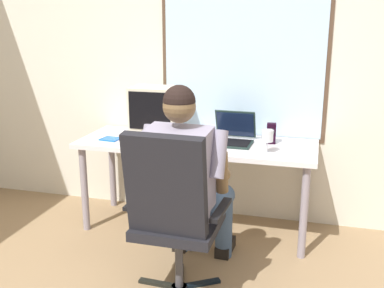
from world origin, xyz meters
name	(u,v)px	position (x,y,z in m)	size (l,w,h in m)	color
wall_rear	(237,55)	(0.00, 2.12, 1.36)	(4.87, 0.08, 2.72)	silver
desk	(196,151)	(-0.23, 1.73, 0.64)	(1.82, 0.64, 0.72)	gray
office_chair	(172,209)	(-0.11, 0.76, 0.59)	(0.58, 0.56, 1.06)	black
person_seated	(187,181)	(-0.10, 1.03, 0.67)	(0.54, 0.79, 1.28)	#3A506E
crt_monitor	(156,108)	(-0.57, 1.77, 0.96)	(0.37, 0.28, 0.41)	beige
laptop	(233,134)	(0.04, 1.81, 0.78)	(0.32, 0.34, 0.23)	#1A2A26
wine_glass	(267,137)	(0.32, 1.58, 0.83)	(0.08, 0.08, 0.16)	silver
desk_speaker	(271,133)	(0.33, 1.85, 0.80)	(0.07, 0.07, 0.15)	black
cd_case	(111,139)	(-0.90, 1.62, 0.73)	(0.16, 0.14, 0.01)	blue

